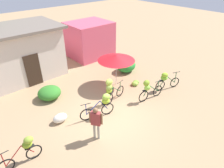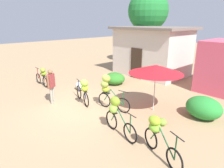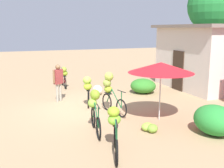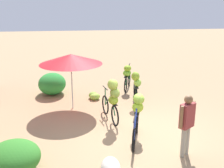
# 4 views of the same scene
# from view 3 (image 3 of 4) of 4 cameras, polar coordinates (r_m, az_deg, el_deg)

# --- Properties ---
(ground_plane) EXTENTS (60.00, 60.00, 0.00)m
(ground_plane) POSITION_cam_3_polar(r_m,az_deg,el_deg) (11.00, -6.06, -4.99)
(ground_plane) COLOR tan
(building_low) EXTENTS (5.09, 3.78, 3.29)m
(building_low) POSITION_cam_3_polar(r_m,az_deg,el_deg) (15.26, 18.78, 5.44)
(building_low) COLOR beige
(building_low) RESTS_ON ground
(tree_behind_building) EXTENTS (3.30, 3.30, 6.11)m
(tree_behind_building) POSITION_cam_3_polar(r_m,az_deg,el_deg) (18.56, 20.51, 14.85)
(tree_behind_building) COLOR brown
(tree_behind_building) RESTS_ON ground
(hedge_bush_front_left) EXTENTS (1.28, 1.22, 0.70)m
(hedge_bush_front_left) POSITION_cam_3_polar(r_m,az_deg,el_deg) (13.49, 6.45, -0.39)
(hedge_bush_front_left) COLOR #317B27
(hedge_bush_front_left) RESTS_ON ground
(hedge_bush_front_right) EXTENTS (1.38, 1.13, 0.88)m
(hedge_bush_front_right) POSITION_cam_3_polar(r_m,az_deg,el_deg) (8.75, 20.53, -6.98)
(hedge_bush_front_right) COLOR #298B34
(hedge_bush_front_right) RESTS_ON ground
(market_umbrella) EXTENTS (2.21, 2.21, 2.00)m
(market_umbrella) POSITION_cam_3_polar(r_m,az_deg,el_deg) (9.33, 10.09, 3.39)
(market_umbrella) COLOR beige
(market_umbrella) RESTS_ON ground
(bicycle_leftmost) EXTENTS (1.63, 0.36, 1.15)m
(bicycle_leftmost) POSITION_cam_3_polar(r_m,az_deg,el_deg) (14.75, -9.90, 1.74)
(bicycle_leftmost) COLOR black
(bicycle_leftmost) RESTS_ON ground
(bicycle_near_pile) EXTENTS (1.69, 0.64, 1.24)m
(bicycle_near_pile) POSITION_cam_3_polar(r_m,az_deg,el_deg) (11.11, -5.02, -0.87)
(bicycle_near_pile) COLOR black
(bicycle_near_pile) RESTS_ON ground
(bicycle_center_loaded) EXTENTS (1.64, 0.44, 1.50)m
(bicycle_center_loaded) POSITION_cam_3_polar(r_m,az_deg,el_deg) (10.30, -0.44, -1.02)
(bicycle_center_loaded) COLOR black
(bicycle_center_loaded) RESTS_ON ground
(bicycle_by_shop) EXTENTS (1.68, 0.44, 1.26)m
(bicycle_by_shop) POSITION_cam_3_polar(r_m,az_deg,el_deg) (8.42, -3.61, -4.98)
(bicycle_by_shop) COLOR black
(bicycle_by_shop) RESTS_ON ground
(bicycle_rightmost) EXTENTS (1.60, 0.64, 1.15)m
(bicycle_rightmost) POSITION_cam_3_polar(r_m,az_deg,el_deg) (7.00, 0.55, -8.67)
(bicycle_rightmost) COLOR black
(bicycle_rightmost) RESTS_ON ground
(banana_pile_on_ground) EXTENTS (0.68, 0.57, 0.25)m
(banana_pile_on_ground) POSITION_cam_3_polar(r_m,az_deg,el_deg) (8.59, 7.82, -8.90)
(banana_pile_on_ground) COLOR #91BD41
(banana_pile_on_ground) RESTS_ON ground
(produce_sack) EXTENTS (0.72, 0.47, 0.44)m
(produce_sack) POSITION_cam_3_polar(r_m,az_deg,el_deg) (13.19, -3.00, -1.19)
(produce_sack) COLOR silver
(produce_sack) RESTS_ON ground
(person_vendor) EXTENTS (0.39, 0.49, 1.61)m
(person_vendor) POSITION_cam_3_polar(r_m,az_deg,el_deg) (11.94, -11.06, 1.01)
(person_vendor) COLOR gray
(person_vendor) RESTS_ON ground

